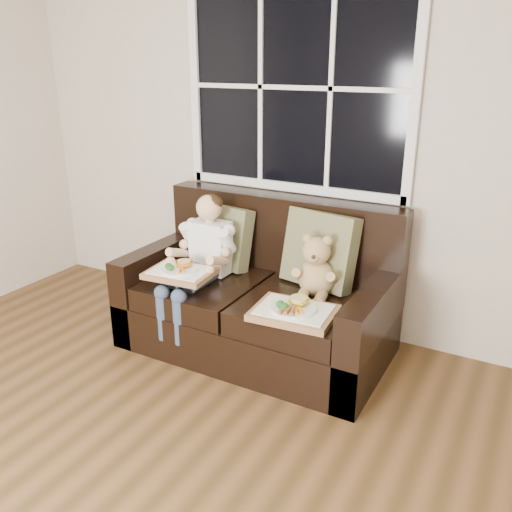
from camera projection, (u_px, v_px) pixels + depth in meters
The scene contains 8 objects.
window_back at pixel (295, 88), 3.51m from camera, with size 1.62×0.04×1.37m.
loveseat at pixel (261, 302), 3.59m from camera, with size 1.70×0.92×0.96m.
pillow_left at pixel (224, 236), 3.76m from camera, with size 0.46×0.27×0.44m.
pillow_right at pixel (320, 250), 3.43m from camera, with size 0.51×0.31×0.49m.
child at pixel (202, 251), 3.55m from camera, with size 0.37×0.59×0.85m.
teddy_bear at pixel (316, 270), 3.31m from camera, with size 0.26×0.32×0.41m.
tray_left at pixel (180, 271), 3.39m from camera, with size 0.43×0.34×0.09m.
tray_right at pixel (294, 311), 3.07m from camera, with size 0.49×0.39×0.11m.
Camera 1 is at (1.53, -0.85, 1.84)m, focal length 38.00 mm.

